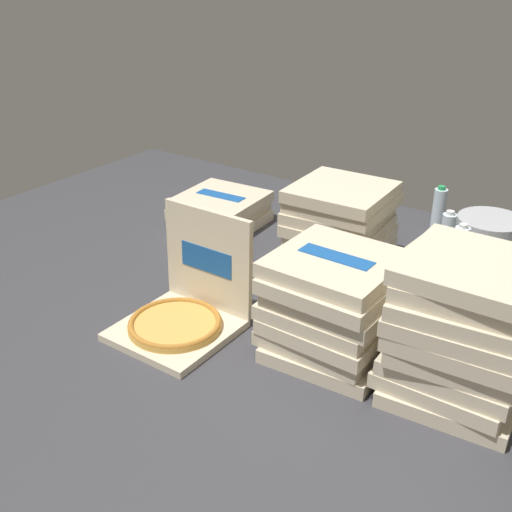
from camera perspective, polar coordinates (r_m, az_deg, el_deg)
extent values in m
cube|color=#38383D|center=(2.25, -1.03, -4.48)|extent=(3.20, 2.40, 0.02)
cube|color=beige|center=(2.09, -7.38, -6.76)|extent=(0.35, 0.35, 0.03)
cylinder|color=gold|center=(2.08, -7.42, -6.25)|extent=(0.31, 0.31, 0.02)
torus|color=#B1712A|center=(2.07, -7.43, -6.05)|extent=(0.31, 0.31, 0.02)
cube|color=beige|center=(2.11, -4.39, -0.24)|extent=(0.35, 0.03, 0.35)
cube|color=#19519E|center=(2.10, -4.59, -0.35)|extent=(0.21, 0.00, 0.09)
cube|color=beige|center=(2.30, 16.79, -4.07)|extent=(0.39, 0.39, 0.05)
cube|color=beige|center=(2.27, 16.87, -3.12)|extent=(0.39, 0.39, 0.05)
cube|color=#19519E|center=(2.26, 16.95, -2.57)|extent=(0.24, 0.09, 0.00)
cube|color=beige|center=(2.26, 17.31, -1.99)|extent=(0.36, 0.36, 0.05)
cube|color=beige|center=(2.24, 17.41, -1.02)|extent=(0.38, 0.38, 0.05)
cube|color=beige|center=(2.87, -3.26, 3.34)|extent=(0.37, 0.37, 0.05)
cube|color=#19519E|center=(2.86, -3.27, 3.79)|extent=(0.23, 0.07, 0.00)
cube|color=beige|center=(2.86, -3.41, 4.30)|extent=(0.38, 0.38, 0.05)
cube|color=beige|center=(2.84, -3.24, 5.10)|extent=(0.38, 0.38, 0.05)
cube|color=#19519E|center=(2.83, -3.25, 5.57)|extent=(0.23, 0.08, 0.00)
cube|color=beige|center=(1.90, 17.65, -11.26)|extent=(0.38, 0.38, 0.05)
cube|color=beige|center=(1.88, 17.45, -9.95)|extent=(0.36, 0.36, 0.05)
cube|color=beige|center=(1.86, 17.97, -8.79)|extent=(0.36, 0.36, 0.05)
cube|color=#19519E|center=(1.84, 18.08, -8.16)|extent=(0.23, 0.07, 0.00)
cube|color=beige|center=(1.83, 18.52, -7.73)|extent=(0.39, 0.39, 0.05)
cube|color=beige|center=(1.80, 18.48, -6.58)|extent=(0.38, 0.38, 0.05)
cube|color=#19519E|center=(1.79, 18.59, -5.91)|extent=(0.23, 0.08, 0.00)
cube|color=beige|center=(1.78, 18.43, -5.23)|extent=(0.38, 0.38, 0.05)
cube|color=beige|center=(1.76, 18.84, -3.90)|extent=(0.39, 0.39, 0.05)
cube|color=#19519E|center=(1.75, 18.95, -3.20)|extent=(0.24, 0.08, 0.00)
cube|color=beige|center=(1.75, 19.28, -2.41)|extent=(0.38, 0.38, 0.05)
cube|color=beige|center=(1.72, 19.41, -1.13)|extent=(0.36, 0.36, 0.05)
cube|color=beige|center=(1.99, 7.05, -8.13)|extent=(0.38, 0.38, 0.05)
cube|color=#19519E|center=(1.98, 7.09, -7.54)|extent=(0.23, 0.08, 0.00)
cube|color=beige|center=(1.98, 6.80, -6.77)|extent=(0.35, 0.35, 0.05)
cube|color=beige|center=(1.94, 7.09, -5.83)|extent=(0.36, 0.36, 0.05)
cube|color=beige|center=(1.93, 6.96, -4.50)|extent=(0.36, 0.36, 0.05)
cube|color=beige|center=(1.90, 7.67, -3.40)|extent=(0.37, 0.37, 0.05)
cube|color=#19519E|center=(1.89, 7.71, -2.75)|extent=(0.23, 0.07, 0.00)
cube|color=beige|center=(1.87, 7.24, -2.24)|extent=(0.36, 0.36, 0.05)
cube|color=#19519E|center=(1.86, 7.28, -1.58)|extent=(0.23, 0.07, 0.00)
cube|color=beige|center=(1.87, 7.31, -0.73)|extent=(0.36, 0.36, 0.05)
cube|color=#19519E|center=(1.86, 7.35, -0.05)|extent=(0.23, 0.07, 0.00)
cube|color=beige|center=(2.55, 7.23, 0.05)|extent=(0.40, 0.40, 0.05)
cube|color=#19519E|center=(2.54, 7.26, 0.55)|extent=(0.24, 0.09, 0.00)
cube|color=beige|center=(2.52, 7.61, 0.88)|extent=(0.37, 0.37, 0.05)
cube|color=#19519E|center=(2.51, 7.64, 1.39)|extent=(0.23, 0.08, 0.00)
cube|color=beige|center=(2.51, 7.81, 1.91)|extent=(0.39, 0.39, 0.05)
cube|color=beige|center=(2.48, 7.55, 2.82)|extent=(0.38, 0.38, 0.05)
cube|color=#19519E|center=(2.47, 7.58, 3.34)|extent=(0.23, 0.08, 0.00)
cube|color=beige|center=(2.47, 7.55, 3.91)|extent=(0.38, 0.38, 0.05)
cube|color=beige|center=(2.45, 7.95, 4.85)|extent=(0.37, 0.37, 0.05)
cube|color=#19519E|center=(2.44, 7.98, 5.39)|extent=(0.23, 0.07, 0.00)
cube|color=beige|center=(2.43, 7.85, 5.83)|extent=(0.37, 0.37, 0.05)
cylinder|color=#B7BABF|center=(2.73, 20.53, 1.68)|extent=(0.27, 0.27, 0.16)
cylinder|color=silver|center=(2.89, 16.38, 4.05)|extent=(0.06, 0.06, 0.20)
cylinder|color=#239951|center=(2.85, 16.65, 6.00)|extent=(0.03, 0.03, 0.02)
cylinder|color=silver|center=(2.63, 17.07, 1.69)|extent=(0.06, 0.06, 0.20)
cylinder|color=white|center=(2.59, 17.38, 3.80)|extent=(0.03, 0.03, 0.02)
cylinder|color=white|center=(2.52, 18.13, 0.45)|extent=(0.06, 0.06, 0.20)
cylinder|color=white|center=(2.48, 18.47, 2.63)|extent=(0.03, 0.03, 0.02)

